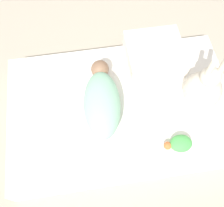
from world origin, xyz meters
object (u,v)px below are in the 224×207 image
object	(u,v)px
swaddled_baby	(102,101)
bunny_plush	(203,88)
turtle_plush	(180,144)
pillow	(154,54)

from	to	relation	value
swaddled_baby	bunny_plush	distance (m)	0.57
bunny_plush	turtle_plush	distance (m)	0.33
bunny_plush	turtle_plush	xyz separation A→B (m)	(0.18, 0.26, -0.10)
swaddled_baby	bunny_plush	bearing A→B (deg)	-89.05
swaddled_baby	turtle_plush	distance (m)	0.49
swaddled_baby	pillow	distance (m)	0.47
turtle_plush	bunny_plush	bearing A→B (deg)	-125.05
swaddled_baby	pillow	bearing A→B (deg)	-47.69
pillow	turtle_plush	xyz separation A→B (m)	(-0.01, 0.58, -0.03)
swaddled_baby	turtle_plush	xyz separation A→B (m)	(-0.38, 0.30, -0.05)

